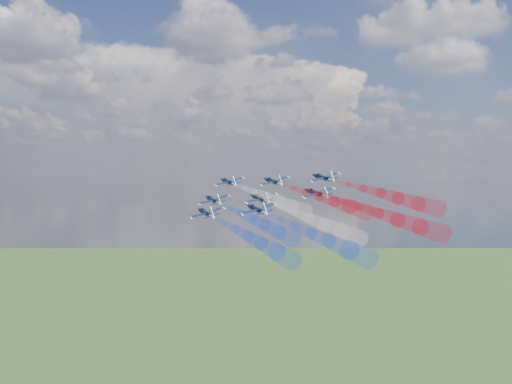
# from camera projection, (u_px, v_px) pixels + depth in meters

# --- Properties ---
(jet_lead) EXTENTS (16.95, 17.62, 8.01)m
(jet_lead) POSITION_uv_depth(u_px,v_px,m) (228.00, 182.00, 197.15)
(jet_lead) COLOR black
(trail_lead) EXTENTS (29.67, 40.26, 11.68)m
(trail_lead) POSITION_uv_depth(u_px,v_px,m) (267.00, 197.00, 171.98)
(trail_lead) COLOR white
(jet_inner_left) EXTENTS (16.95, 17.62, 8.01)m
(jet_inner_left) POSITION_uv_depth(u_px,v_px,m) (213.00, 200.00, 182.69)
(jet_inner_left) COLOR black
(trail_inner_left) EXTENTS (29.67, 40.26, 11.68)m
(trail_inner_left) POSITION_uv_depth(u_px,v_px,m) (252.00, 219.00, 157.52)
(trail_inner_left) COLOR blue
(jet_inner_right) EXTENTS (16.95, 17.62, 8.01)m
(jet_inner_right) POSITION_uv_depth(u_px,v_px,m) (273.00, 181.00, 190.74)
(jet_inner_right) COLOR black
(trail_inner_right) EXTENTS (29.67, 40.26, 11.68)m
(trail_inner_right) POSITION_uv_depth(u_px,v_px,m) (320.00, 197.00, 165.57)
(trail_inner_right) COLOR red
(jet_outer_left) EXTENTS (16.95, 17.62, 8.01)m
(jet_outer_left) POSITION_uv_depth(u_px,v_px,m) (206.00, 213.00, 168.56)
(jet_outer_left) COLOR black
(trail_outer_left) EXTENTS (29.67, 40.26, 11.68)m
(trail_outer_left) POSITION_uv_depth(u_px,v_px,m) (248.00, 236.00, 143.39)
(trail_outer_left) COLOR blue
(jet_center_third) EXTENTS (16.95, 17.62, 8.01)m
(jet_center_third) POSITION_uv_depth(u_px,v_px,m) (260.00, 198.00, 175.68)
(jet_center_third) COLOR black
(trail_center_third) EXTENTS (29.67, 40.26, 11.68)m
(trail_center_third) POSITION_uv_depth(u_px,v_px,m) (309.00, 218.00, 150.51)
(trail_center_third) COLOR white
(jet_outer_right) EXTENTS (16.95, 17.62, 8.01)m
(jet_outer_right) POSITION_uv_depth(u_px,v_px,m) (323.00, 178.00, 182.17)
(jet_outer_right) COLOR black
(trail_outer_right) EXTENTS (29.67, 40.26, 11.68)m
(trail_outer_right) POSITION_uv_depth(u_px,v_px,m) (380.00, 193.00, 157.00)
(trail_outer_right) COLOR red
(jet_rear_left) EXTENTS (16.95, 17.62, 8.01)m
(jet_rear_left) POSITION_uv_depth(u_px,v_px,m) (257.00, 209.00, 160.36)
(jet_rear_left) COLOR black
(trail_rear_left) EXTENTS (29.67, 40.26, 11.68)m
(trail_rear_left) POSITION_uv_depth(u_px,v_px,m) (311.00, 233.00, 135.19)
(trail_rear_left) COLOR blue
(jet_rear_right) EXTENTS (16.95, 17.62, 8.01)m
(jet_rear_right) POSITION_uv_depth(u_px,v_px,m) (317.00, 193.00, 167.69)
(jet_rear_right) COLOR black
(trail_rear_right) EXTENTS (29.67, 40.26, 11.68)m
(trail_rear_right) POSITION_uv_depth(u_px,v_px,m) (378.00, 213.00, 142.52)
(trail_rear_right) COLOR red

